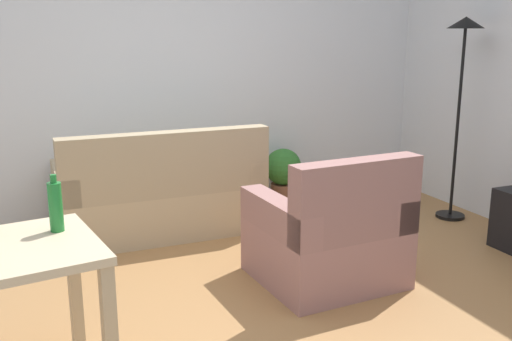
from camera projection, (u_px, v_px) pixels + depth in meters
name	position (u px, v px, depth m)	size (l,w,h in m)	color
ground_plane	(272.00, 304.00, 3.69)	(5.20, 4.40, 0.02)	#9E7042
wall_rear	(175.00, 69.00, 5.34)	(5.20, 0.10, 2.70)	silver
couch	(161.00, 198.00, 4.92)	(1.69, 0.84, 0.92)	tan
torchiere_lamp	(463.00, 63.00, 5.05)	(0.32, 0.32, 1.81)	black
potted_plant	(283.00, 173.00, 5.68)	(0.36, 0.36, 0.57)	brown
armchair	(330.00, 238.00, 3.93)	(0.95, 0.89, 0.92)	#996B66
bottle_green	(56.00, 206.00, 2.74)	(0.07, 0.07, 0.28)	#1E722D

